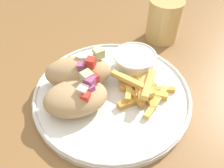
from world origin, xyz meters
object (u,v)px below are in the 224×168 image
at_px(pita_sandwich_far, 79,72).
at_px(fries_pile, 142,89).
at_px(plate, 112,93).
at_px(pita_sandwich_near, 76,97).
at_px(sauce_ramekin, 135,61).
at_px(water_glass, 164,22).

distance_m(pita_sandwich_far, fries_pile, 0.12).
relative_size(plate, pita_sandwich_far, 2.17).
height_order(pita_sandwich_near, sauce_ramekin, pita_sandwich_near).
bearing_deg(plate, pita_sandwich_near, -139.01).
distance_m(fries_pile, sauce_ramekin, 0.07).
bearing_deg(pita_sandwich_near, sauce_ramekin, 27.33).
height_order(plate, water_glass, water_glass).
xyz_separation_m(fries_pile, water_glass, (0.03, 0.21, 0.02)).
bearing_deg(pita_sandwich_near, fries_pile, -0.48).
bearing_deg(pita_sandwich_far, pita_sandwich_near, -93.44).
relative_size(pita_sandwich_far, sauce_ramekin, 1.58).
relative_size(pita_sandwich_near, pita_sandwich_far, 0.97).
height_order(fries_pile, sauce_ramekin, sauce_ramekin).
height_order(sauce_ramekin, water_glass, water_glass).
xyz_separation_m(plate, fries_pile, (0.05, 0.00, 0.02)).
bearing_deg(water_glass, fries_pile, -98.37).
bearing_deg(fries_pile, pita_sandwich_far, 177.27).
relative_size(sauce_ramekin, water_glass, 0.87).
relative_size(fries_pile, water_glass, 1.24).
xyz_separation_m(plate, sauce_ramekin, (0.03, 0.07, 0.03)).
bearing_deg(sauce_ramekin, fries_pile, -71.52).
bearing_deg(fries_pile, water_glass, 81.63).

